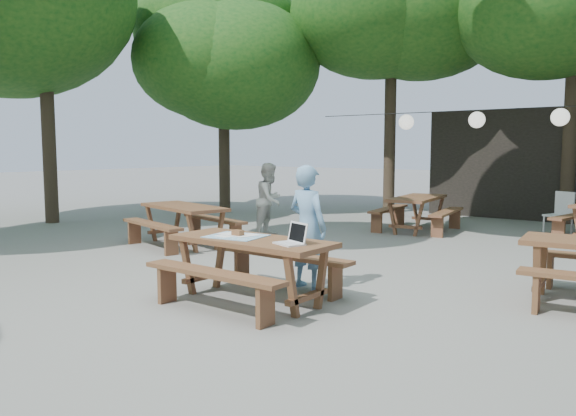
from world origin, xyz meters
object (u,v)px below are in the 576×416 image
(woman, at_px, (308,227))
(second_person, at_px, (270,199))
(main_picnic_table, at_px, (252,269))
(picnic_table_nw, at_px, (184,225))
(plastic_chair, at_px, (558,222))

(woman, bearing_deg, second_person, -37.98)
(main_picnic_table, bearing_deg, picnic_table_nw, 148.93)
(plastic_chair, bearing_deg, woman, -78.57)
(woman, height_order, plastic_chair, woman)
(main_picnic_table, height_order, second_person, second_person)
(main_picnic_table, bearing_deg, woman, 80.46)
(second_person, bearing_deg, main_picnic_table, -153.18)
(woman, bearing_deg, picnic_table_nw, -11.92)
(second_person, xyz_separation_m, plastic_chair, (4.73, 3.81, -0.50))
(plastic_chair, bearing_deg, second_person, -117.30)
(plastic_chair, bearing_deg, main_picnic_table, -78.24)
(main_picnic_table, distance_m, woman, 1.01)
(main_picnic_table, xyz_separation_m, picnic_table_nw, (-3.56, 2.14, 0.00))
(woman, bearing_deg, main_picnic_table, 86.84)
(woman, distance_m, second_person, 4.48)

